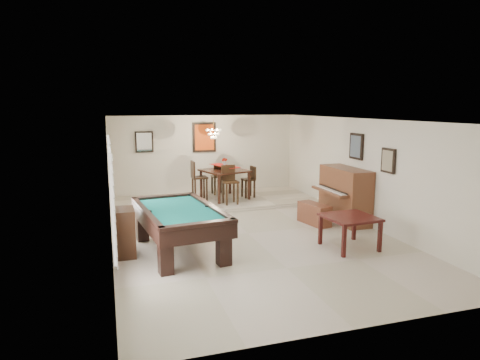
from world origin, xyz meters
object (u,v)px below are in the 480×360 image
flower_vase (225,162)px  dining_chair_east (248,182)px  dining_chair_west (200,181)px  piano_bench (314,214)px  dining_chair_south (230,185)px  dining_table (225,182)px  apothecary_chest (124,232)px  chandelier (214,130)px  square_table (349,232)px  pool_table (180,231)px  dining_chair_north (218,179)px  upright_piano (339,195)px

flower_vase → dining_chair_east: 0.98m
flower_vase → dining_chair_west: 0.94m
piano_bench → dining_chair_south: size_ratio=0.84×
dining_table → dining_chair_south: 0.75m
apothecary_chest → chandelier: (2.77, 3.88, 1.73)m
square_table → dining_chair_south: size_ratio=0.88×
pool_table → dining_chair_north: bearing=60.6°
upright_piano → dining_chair_west: 4.20m
flower_vase → dining_chair_north: flower_vase is taller
dining_table → flower_vase: size_ratio=4.78×
piano_bench → chandelier: bearing=121.9°
upright_piano → square_table: bearing=-114.1°
apothecary_chest → flower_vase: bearing=51.6°
apothecary_chest → dining_chair_north: bearing=56.4°
chandelier → upright_piano: bearing=-49.2°
upright_piano → flower_vase: size_ratio=6.52×
dining_table → dining_chair_north: (-0.04, 0.71, -0.00)m
upright_piano → dining_chair_east: bearing=116.0°
flower_vase → chandelier: size_ratio=0.42×
dining_chair_east → square_table: bearing=1.3°
dining_chair_north → dining_chair_west: (-0.73, -0.68, 0.09)m
pool_table → dining_chair_north: dining_chair_north is taller
pool_table → upright_piano: upright_piano is taller
dining_chair_west → flower_vase: bearing=-93.3°
apothecary_chest → chandelier: 5.07m
dining_chair_west → upright_piano: bearing=-136.7°
flower_vase → dining_chair_south: 0.94m
dining_chair_north → chandelier: bearing=64.3°
chandelier → piano_bench: bearing=-58.1°
flower_vase → dining_chair_south: (-0.04, -0.75, -0.57)m
chandelier → dining_chair_west: bearing=168.4°
dining_chair_south → dining_chair_east: (0.78, 0.71, -0.08)m
pool_table → apothecary_chest: apothecary_chest is taller
flower_vase → piano_bench: bearing=-63.7°
flower_vase → chandelier: chandelier is taller
square_table → apothecary_chest: 4.55m
upright_piano → dining_chair_east: 3.27m
pool_table → dining_chair_west: dining_chair_west is taller
dining_chair_south → chandelier: 1.70m
pool_table → square_table: (3.38, -0.82, -0.10)m
square_table → upright_piano: (0.84, 1.88, 0.35)m
dining_chair_south → dining_chair_north: (0.00, 1.45, -0.06)m
dining_chair_south → dining_chair_west: (-0.73, 0.78, 0.03)m
dining_chair_south → dining_chair_west: size_ratio=0.94×
pool_table → square_table: pool_table is taller
pool_table → upright_piano: size_ratio=1.59×
piano_bench → dining_table: (-1.48, 3.00, 0.36)m
pool_table → dining_chair_east: 4.87m
square_table → chandelier: 5.41m
pool_table → apothecary_chest: (-1.07, 0.10, 0.03)m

